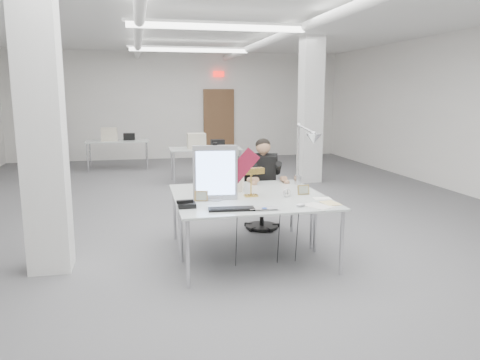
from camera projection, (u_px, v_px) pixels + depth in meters
The scene contains 23 objects.
room_shell at pixel (220, 111), 7.59m from camera, with size 10.04×14.04×3.24m.
desk_main at pixel (259, 205), 5.23m from camera, with size 1.80×0.90×0.03m, color silver.
desk_second at pixel (241, 189), 6.09m from camera, with size 1.80×0.90×0.03m, color silver.
bg_desk_a at pixel (205, 149), 10.55m from camera, with size 1.60×0.80×0.03m, color silver.
bg_desk_b at pixel (118, 141), 12.24m from camera, with size 1.60×0.80×0.03m, color silver.
filing_cabinet at pixel (58, 142), 13.29m from camera, with size 0.45×0.55×1.20m, color gray.
office_chair at pixel (262, 193), 6.84m from camera, with size 0.52×0.52×1.06m, color black, non-canonical shape.
seated_person at pixel (263, 169), 6.72m from camera, with size 0.49×0.62×0.93m, color black, non-canonical shape.
monitor at pixel (215, 173), 5.38m from camera, with size 0.51×0.05×0.64m, color #A9A8AD.
pennant at pixel (242, 167), 5.40m from camera, with size 0.44×0.01×0.18m, color maroon.
keyboard at pixel (231, 209), 4.95m from camera, with size 0.49×0.16×0.02m, color black.
laptop at pixel (264, 210), 4.92m from camera, with size 0.31×0.20×0.02m, color silver.
mouse at pixel (301, 205), 5.09m from camera, with size 0.10×0.06×0.04m, color #BAB9BF.
bankers_lamp at pixel (251, 184), 5.59m from camera, with size 0.27×0.11×0.31m, color #BD8A3B, non-canonical shape.
desk_phone at pixel (187, 205), 5.07m from camera, with size 0.19×0.17×0.05m, color black.
picture_frame_left at pixel (201, 196), 5.35m from camera, with size 0.15×0.01×0.12m, color #A37C46.
picture_frame_right at pixel (303, 190), 5.70m from camera, with size 0.15×0.01×0.12m, color olive.
desk_clock at pixel (287, 193), 5.57m from camera, with size 0.10×0.10×0.03m, color #B9B9BE.
paper_stack_a at pixel (318, 206), 5.12m from camera, with size 0.22×0.31×0.01m, color silver.
paper_stack_b at pixel (330, 203), 5.25m from camera, with size 0.17×0.23×0.01m, color #E2C987.
paper_stack_c at pixel (322, 198), 5.48m from camera, with size 0.20×0.14×0.01m, color white.
beige_monitor at pixel (229, 176), 6.00m from camera, with size 0.37×0.35×0.35m, color beige.
architect_lamp at pixel (305, 155), 6.04m from camera, with size 0.23×0.67×0.86m, color silver, non-canonical shape.
Camera 1 is at (-1.30, -7.42, 1.97)m, focal length 35.00 mm.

